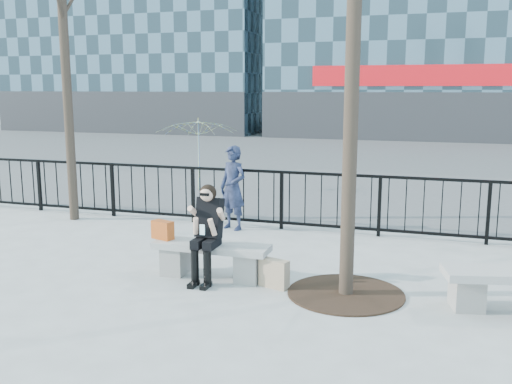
% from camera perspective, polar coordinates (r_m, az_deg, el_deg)
% --- Properties ---
extents(ground, '(120.00, 120.00, 0.00)m').
position_cam_1_polar(ground, '(8.10, -4.47, -8.50)').
color(ground, gray).
rests_on(ground, ground).
extents(street_surface, '(60.00, 23.00, 0.01)m').
position_cam_1_polar(street_surface, '(22.44, 10.12, 3.54)').
color(street_surface, '#474747').
rests_on(street_surface, ground).
extents(railing, '(14.00, 0.06, 1.10)m').
position_cam_1_polar(railing, '(10.71, 1.54, -0.73)').
color(railing, black).
rests_on(railing, ground).
extents(tree_grate, '(1.50, 1.50, 0.02)m').
position_cam_1_polar(tree_grate, '(7.53, 8.96, -10.00)').
color(tree_grate, black).
rests_on(tree_grate, ground).
extents(bench_main, '(1.65, 0.46, 0.49)m').
position_cam_1_polar(bench_main, '(8.01, -4.50, -6.46)').
color(bench_main, slate).
rests_on(bench_main, ground).
extents(seated_woman, '(0.50, 0.64, 1.34)m').
position_cam_1_polar(seated_woman, '(7.77, -4.98, -4.18)').
color(seated_woman, black).
rests_on(seated_woman, ground).
extents(handbag, '(0.35, 0.24, 0.26)m').
position_cam_1_polar(handbag, '(8.25, -9.32, -3.76)').
color(handbag, '#B54916').
rests_on(handbag, bench_main).
extents(shopping_bag, '(0.43, 0.26, 0.38)m').
position_cam_1_polar(shopping_bag, '(7.64, 1.82, -8.15)').
color(shopping_bag, tan).
rests_on(shopping_bag, ground).
extents(standing_man, '(0.67, 0.56, 1.57)m').
position_cam_1_polar(standing_man, '(10.59, -2.32, 0.42)').
color(standing_man, black).
rests_on(standing_man, ground).
extents(vendor_umbrella, '(2.60, 2.63, 1.87)m').
position_cam_1_polar(vendor_umbrella, '(14.67, -5.88, 3.75)').
color(vendor_umbrella, yellow).
rests_on(vendor_umbrella, ground).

